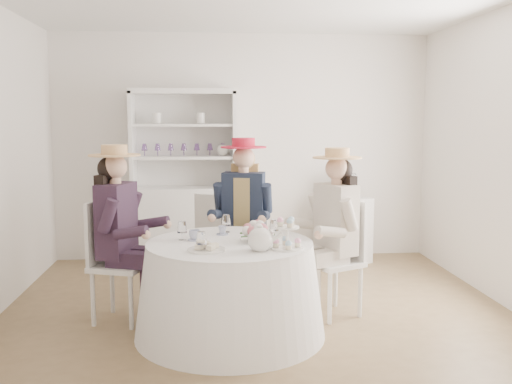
{
  "coord_description": "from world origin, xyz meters",
  "views": [
    {
      "loc": [
        -0.43,
        -4.9,
        1.7
      ],
      "look_at": [
        0.0,
        0.1,
        1.05
      ],
      "focal_mm": 40.0,
      "sensor_mm": 36.0,
      "label": 1
    }
  ],
  "objects": [
    {
      "name": "spare_chair",
      "position": [
        -0.36,
        1.06,
        0.49
      ],
      "size": [
        0.51,
        0.51,
        0.92
      ],
      "rotation": [
        0.0,
        0.0,
        2.63
      ],
      "color": "silver",
      "rests_on": "ground"
    },
    {
      "name": "guest_mid",
      "position": [
        -0.09,
        0.41,
        0.86
      ],
      "size": [
        0.57,
        0.61,
        1.52
      ],
      "rotation": [
        0.0,
        0.0,
        -0.23
      ],
      "color": "silver",
      "rests_on": "ground"
    },
    {
      "name": "guest_right",
      "position": [
        0.64,
        -0.19,
        0.82
      ],
      "size": [
        0.61,
        0.56,
        1.45
      ],
      "rotation": [
        0.0,
        0.0,
        -1.11
      ],
      "color": "silver",
      "rests_on": "ground"
    },
    {
      "name": "teacup_c",
      "position": [
        0.0,
        -0.46,
        0.78
      ],
      "size": [
        0.08,
        0.08,
        0.07
      ],
      "primitive_type": "imported",
      "rotation": [
        0.0,
        0.0,
        -0.01
      ],
      "color": "white",
      "rests_on": "tea_table"
    },
    {
      "name": "hutch",
      "position": [
        -0.7,
        1.77,
        0.72
      ],
      "size": [
        1.39,
        0.93,
        2.03
      ],
      "rotation": [
        0.0,
        0.0,
        0.43
      ],
      "color": "silver",
      "rests_on": "ground"
    },
    {
      "name": "teacup_b",
      "position": [
        -0.31,
        -0.27,
        0.78
      ],
      "size": [
        0.09,
        0.09,
        0.06
      ],
      "primitive_type": "imported",
      "rotation": [
        0.0,
        0.0,
        -0.31
      ],
      "color": "white",
      "rests_on": "tea_table"
    },
    {
      "name": "wall_back",
      "position": [
        0.0,
        2.0,
        1.35
      ],
      "size": [
        4.5,
        0.0,
        4.5
      ],
      "primitive_type": "plane",
      "rotation": [
        1.57,
        0.0,
        0.0
      ],
      "color": "white",
      "rests_on": "ground"
    },
    {
      "name": "sandwich_plate",
      "position": [
        -0.44,
        -0.83,
        0.76
      ],
      "size": [
        0.28,
        0.28,
        0.06
      ],
      "rotation": [
        0.0,
        0.0,
        -0.06
      ],
      "color": "white",
      "rests_on": "tea_table"
    },
    {
      "name": "guest_left",
      "position": [
        -1.16,
        -0.18,
        0.84
      ],
      "size": [
        0.61,
        0.56,
        1.49
      ],
      "rotation": [
        0.0,
        0.0,
        1.26
      ],
      "color": "silver",
      "rests_on": "ground"
    },
    {
      "name": "flower_bowl",
      "position": [
        -0.04,
        -0.54,
        0.77
      ],
      "size": [
        0.28,
        0.28,
        0.06
      ],
      "primitive_type": "imported",
      "rotation": [
        0.0,
        0.0,
        0.22
      ],
      "color": "white",
      "rests_on": "tea_table"
    },
    {
      "name": "teacup_a",
      "position": [
        -0.53,
        -0.47,
        0.78
      ],
      "size": [
        0.1,
        0.1,
        0.07
      ],
      "primitive_type": "imported",
      "rotation": [
        0.0,
        0.0,
        -0.12
      ],
      "color": "white",
      "rests_on": "tea_table"
    },
    {
      "name": "flower_arrangement",
      "position": [
        -0.05,
        -0.55,
        0.84
      ],
      "size": [
        0.2,
        0.2,
        0.07
      ],
      "rotation": [
        0.0,
        0.0,
        -0.13
      ],
      "color": "#CA6572",
      "rests_on": "tea_table"
    },
    {
      "name": "tea_table",
      "position": [
        -0.26,
        -0.55,
        0.37
      ],
      "size": [
        1.5,
        1.5,
        0.74
      ],
      "rotation": [
        0.0,
        0.0,
        -0.17
      ],
      "color": "white",
      "rests_on": "ground"
    },
    {
      "name": "stemware_set",
      "position": [
        -0.26,
        -0.55,
        0.82
      ],
      "size": [
        0.81,
        0.79,
        0.15
      ],
      "color": "white",
      "rests_on": "tea_table"
    },
    {
      "name": "wall_front",
      "position": [
        0.0,
        -2.0,
        1.35
      ],
      "size": [
        4.5,
        0.0,
        4.5
      ],
      "primitive_type": "plane",
      "rotation": [
        -1.57,
        0.0,
        0.0
      ],
      "color": "white",
      "rests_on": "ground"
    },
    {
      "name": "cupcake_stand",
      "position": [
        0.15,
        -0.82,
        0.83
      ],
      "size": [
        0.24,
        0.24,
        0.23
      ],
      "rotation": [
        0.0,
        0.0,
        0.08
      ],
      "color": "white",
      "rests_on": "tea_table"
    },
    {
      "name": "ground",
      "position": [
        0.0,
        0.0,
        0.0
      ],
      "size": [
        4.5,
        4.5,
        0.0
      ],
      "primitive_type": "plane",
      "color": "brown",
      "rests_on": "ground"
    },
    {
      "name": "hatbox",
      "position": [
        1.18,
        1.66,
        0.91
      ],
      "size": [
        0.35,
        0.35,
        0.28
      ],
      "primitive_type": "cylinder",
      "rotation": [
        0.0,
        0.0,
        0.31
      ],
      "color": "black",
      "rests_on": "side_table"
    },
    {
      "name": "wall_right",
      "position": [
        2.25,
        0.0,
        1.35
      ],
      "size": [
        0.0,
        4.5,
        4.5
      ],
      "primitive_type": "plane",
      "rotation": [
        1.57,
        0.0,
        -1.57
      ],
      "color": "white",
      "rests_on": "ground"
    },
    {
      "name": "table_teapot",
      "position": [
        -0.05,
        -0.86,
        0.83
      ],
      "size": [
        0.26,
        0.18,
        0.19
      ],
      "rotation": [
        0.0,
        0.0,
        -0.12
      ],
      "color": "white",
      "rests_on": "tea_table"
    },
    {
      "name": "side_table",
      "position": [
        1.18,
        1.66,
        0.39
      ],
      "size": [
        0.65,
        0.65,
        0.77
      ],
      "primitive_type": "cube",
      "rotation": [
        0.0,
        0.0,
        0.42
      ],
      "color": "silver",
      "rests_on": "ground"
    }
  ]
}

